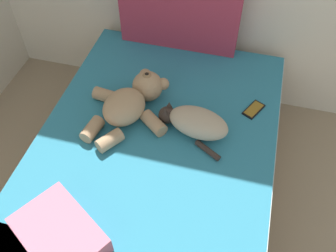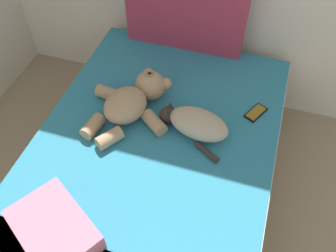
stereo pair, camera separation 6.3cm
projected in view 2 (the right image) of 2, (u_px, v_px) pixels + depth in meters
bed at (156, 168)px, 2.22m from camera, size 1.36×1.90×0.52m
patterned_cushion at (185, 12)px, 2.38m from camera, size 0.80×0.11×0.52m
cat at (195, 123)px, 2.01m from camera, size 0.42×0.30×0.15m
teddy_bear at (133, 100)px, 2.10m from camera, size 0.50×0.61×0.20m
cell_phone at (256, 113)px, 2.15m from camera, size 0.13×0.16×0.01m
throw_pillow at (54, 230)px, 1.63m from camera, size 0.49×0.45×0.11m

